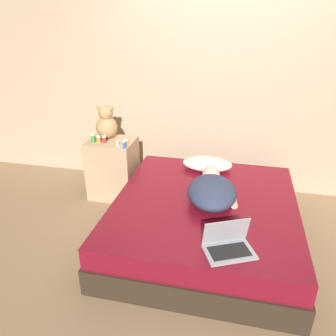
% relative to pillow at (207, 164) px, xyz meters
% --- Properties ---
extents(ground_plane, '(12.00, 12.00, 0.00)m').
position_rel_pillow_xyz_m(ground_plane, '(0.06, -0.67, -0.49)').
color(ground_plane, '#937551').
extents(wall_back, '(8.00, 0.06, 2.60)m').
position_rel_pillow_xyz_m(wall_back, '(0.06, 0.52, 0.81)').
color(wall_back, tan).
rests_on(wall_back, ground_plane).
extents(bed, '(1.66, 1.82, 0.43)m').
position_rel_pillow_xyz_m(bed, '(0.06, -0.67, -0.28)').
color(bed, '#2D2319').
rests_on(bed, ground_plane).
extents(nightstand, '(0.51, 0.44, 0.68)m').
position_rel_pillow_xyz_m(nightstand, '(-1.08, -0.04, -0.15)').
color(nightstand, tan).
rests_on(nightstand, ground_plane).
extents(pillow, '(0.54, 0.34, 0.13)m').
position_rel_pillow_xyz_m(pillow, '(0.00, 0.00, 0.00)').
color(pillow, beige).
rests_on(pillow, bed).
extents(person_lying, '(0.51, 0.79, 0.21)m').
position_rel_pillow_xyz_m(person_lying, '(0.12, -0.65, 0.04)').
color(person_lying, '#2D3851').
rests_on(person_lying, bed).
extents(laptop, '(0.41, 0.35, 0.23)m').
position_rel_pillow_xyz_m(laptop, '(0.30, -1.33, -0.01)').
color(laptop, '#9E9EA3').
rests_on(laptop, bed).
extents(teddy_bear, '(0.25, 0.25, 0.38)m').
position_rel_pillow_xyz_m(teddy_bear, '(-1.15, 0.04, 0.36)').
color(teddy_bear, tan).
rests_on(teddy_bear, nightstand).
extents(bottle_white, '(0.05, 0.05, 0.06)m').
position_rel_pillow_xyz_m(bottle_white, '(-0.88, -0.12, 0.22)').
color(bottle_white, white).
rests_on(bottle_white, nightstand).
extents(bottle_clear, '(0.03, 0.03, 0.06)m').
position_rel_pillow_xyz_m(bottle_clear, '(-0.95, -0.18, 0.22)').
color(bottle_clear, silver).
rests_on(bottle_clear, nightstand).
extents(bottle_amber, '(0.04, 0.04, 0.08)m').
position_rel_pillow_xyz_m(bottle_amber, '(-1.19, -0.13, 0.23)').
color(bottle_amber, gold).
rests_on(bottle_amber, nightstand).
extents(bottle_red, '(0.04, 0.04, 0.08)m').
position_rel_pillow_xyz_m(bottle_red, '(-1.13, -0.12, 0.23)').
color(bottle_red, '#B72D2D').
rests_on(bottle_red, nightstand).
extents(bottle_green, '(0.04, 0.04, 0.10)m').
position_rel_pillow_xyz_m(bottle_green, '(-1.25, -0.13, 0.24)').
color(bottle_green, '#3D8E4C').
rests_on(bottle_green, nightstand).
extents(bottle_blue, '(0.03, 0.03, 0.09)m').
position_rel_pillow_xyz_m(bottle_blue, '(-0.85, -0.23, 0.24)').
color(bottle_blue, '#3866B2').
rests_on(bottle_blue, nightstand).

